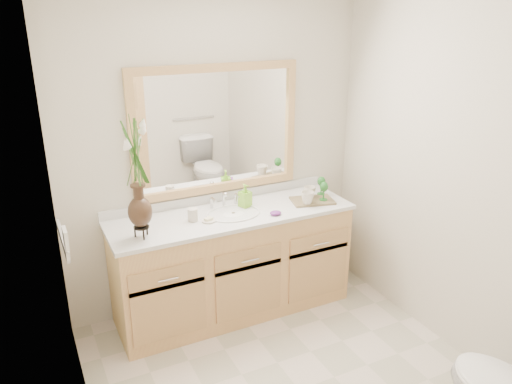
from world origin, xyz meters
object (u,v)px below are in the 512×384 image
tumbler (193,215)px  tray (312,201)px  flower_vase (136,162)px  soap_bottle (245,197)px

tumbler → tray: tumbler is taller
flower_vase → tumbler: 0.63m
flower_vase → tumbler: flower_vase is taller
flower_vase → tumbler: size_ratio=8.23×
flower_vase → soap_bottle: flower_vase is taller
flower_vase → tumbler: bearing=15.5°
tumbler → flower_vase: bearing=-164.5°
flower_vase → soap_bottle: bearing=12.9°
tray → soap_bottle: bearing=178.6°
flower_vase → tray: flower_vase is taller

